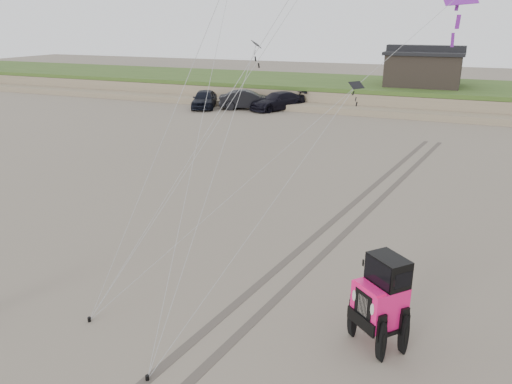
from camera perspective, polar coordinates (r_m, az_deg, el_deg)
ground at (r=12.59m, az=-8.06°, el=-15.13°), size 160.00×160.00×0.00m
dune_ridge at (r=47.10m, az=15.92°, el=10.71°), size 160.00×14.25×1.73m
cabin at (r=46.16m, az=18.63°, el=13.33°), size 6.40×5.40×3.35m
truck_a at (r=43.09m, az=-5.91°, el=10.53°), size 3.18×4.81×1.52m
truck_b at (r=42.34m, az=-0.98°, el=10.50°), size 4.99×3.32×1.56m
truck_c at (r=41.96m, az=2.46°, el=10.34°), size 4.38×5.33×1.45m
jeep at (r=11.79m, az=13.84°, el=-13.09°), size 4.59×4.83×1.74m
stake_main at (r=13.32m, az=-18.52°, el=-13.64°), size 0.08×0.08×0.12m
stake_aux at (r=11.18m, az=-12.32°, el=-20.04°), size 0.08×0.08×0.12m
tire_tracks at (r=18.60m, az=9.97°, el=-3.48°), size 5.22×29.74×0.01m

